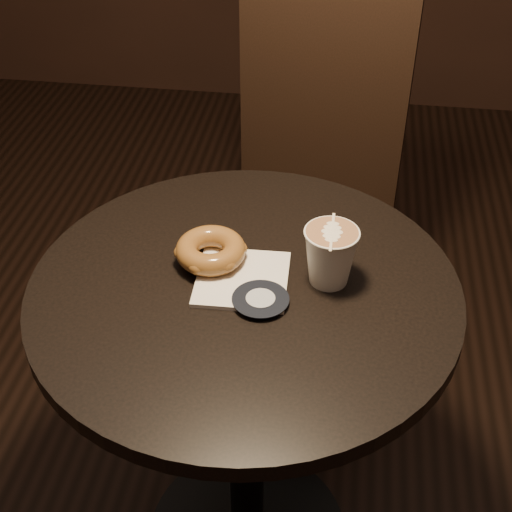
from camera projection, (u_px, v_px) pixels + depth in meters
name	position (u px, v px, depth m)	size (l,w,h in m)	color
cafe_table	(245.00, 369.00, 1.27)	(0.70, 0.70, 0.75)	black
chair	(311.00, 178.00, 1.74)	(0.46, 0.46, 1.02)	black
pastry_bag	(242.00, 279.00, 1.15)	(0.15, 0.15, 0.01)	white
doughnut	(211.00, 250.00, 1.17)	(0.12, 0.12, 0.04)	brown
latte_cup	(330.00, 256.00, 1.13)	(0.09, 0.09, 0.10)	white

